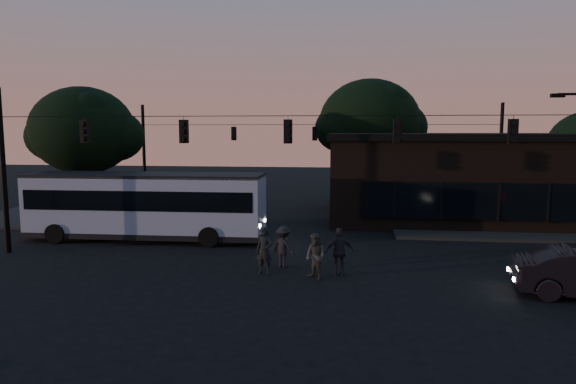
# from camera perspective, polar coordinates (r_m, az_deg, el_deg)

# --- Properties ---
(ground) EXTENTS (120.00, 120.00, 0.00)m
(ground) POSITION_cam_1_polar(r_m,az_deg,el_deg) (18.49, -1.53, -10.77)
(ground) COLOR black
(ground) RESTS_ON ground
(sidewalk_far_right) EXTENTS (14.00, 10.00, 0.15)m
(sidewalk_far_right) POSITION_cam_1_polar(r_m,az_deg,el_deg) (33.25, 23.29, -3.25)
(sidewalk_far_right) COLOR black
(sidewalk_far_right) RESTS_ON ground
(sidewalk_far_left) EXTENTS (14.00, 10.00, 0.15)m
(sidewalk_far_left) POSITION_cam_1_polar(r_m,az_deg,el_deg) (35.97, -20.66, -2.40)
(sidewalk_far_left) COLOR black
(sidewalk_far_left) RESTS_ON ground
(building) EXTENTS (15.40, 10.41, 5.40)m
(building) POSITION_cam_1_polar(r_m,az_deg,el_deg) (34.12, 17.74, 1.69)
(building) COLOR black
(building) RESTS_ON ground
(tree_behind) EXTENTS (7.60, 7.60, 9.43)m
(tree_behind) POSITION_cam_1_polar(r_m,az_deg,el_deg) (39.45, 9.06, 7.66)
(tree_behind) COLOR black
(tree_behind) RESTS_ON ground
(tree_left) EXTENTS (6.40, 6.40, 8.30)m
(tree_left) POSITION_cam_1_polar(r_m,az_deg,el_deg) (34.66, -21.81, 6.34)
(tree_left) COLOR black
(tree_left) RESTS_ON ground
(signal_rig_near) EXTENTS (26.24, 0.30, 7.50)m
(signal_rig_near) POSITION_cam_1_polar(r_m,az_deg,el_deg) (21.61, 0.00, 3.81)
(signal_rig_near) COLOR black
(signal_rig_near) RESTS_ON ground
(signal_rig_far) EXTENTS (26.24, 0.30, 7.50)m
(signal_rig_far) POSITION_cam_1_polar(r_m,az_deg,el_deg) (37.54, 2.98, 4.75)
(signal_rig_far) COLOR black
(signal_rig_far) RESTS_ON ground
(bus) EXTENTS (12.16, 3.16, 3.41)m
(bus) POSITION_cam_1_polar(r_m,az_deg,el_deg) (27.20, -15.50, -1.16)
(bus) COLOR #8F98B6
(bus) RESTS_ON ground
(pedestrian_a) EXTENTS (0.76, 0.59, 1.85)m
(pedestrian_a) POSITION_cam_1_polar(r_m,az_deg,el_deg) (20.19, -2.64, -6.53)
(pedestrian_a) COLOR black
(pedestrian_a) RESTS_ON ground
(pedestrian_b) EXTENTS (1.07, 1.06, 1.74)m
(pedestrian_b) POSITION_cam_1_polar(r_m,az_deg,el_deg) (19.53, 3.06, -7.15)
(pedestrian_b) COLOR #393734
(pedestrian_b) RESTS_ON ground
(pedestrian_c) EXTENTS (1.17, 0.68, 1.88)m
(pedestrian_c) POSITION_cam_1_polar(r_m,az_deg,el_deg) (20.04, 5.76, -6.61)
(pedestrian_c) COLOR black
(pedestrian_c) RESTS_ON ground
(pedestrian_d) EXTENTS (1.28, 1.13, 1.71)m
(pedestrian_d) POSITION_cam_1_polar(r_m,az_deg,el_deg) (21.10, -0.50, -6.12)
(pedestrian_d) COLOR black
(pedestrian_d) RESTS_ON ground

